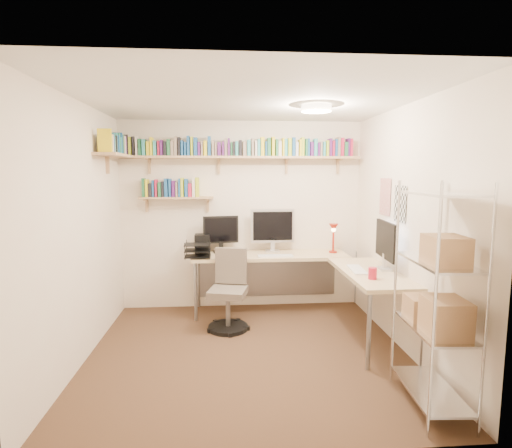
{
  "coord_description": "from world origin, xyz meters",
  "views": [
    {
      "loc": [
        -0.22,
        -3.85,
        1.81
      ],
      "look_at": [
        0.12,
        0.55,
        1.25
      ],
      "focal_mm": 28.0,
      "sensor_mm": 36.0,
      "label": 1
    }
  ],
  "objects": [
    {
      "name": "ground",
      "position": [
        0.0,
        0.0,
        0.0
      ],
      "size": [
        3.2,
        3.2,
        0.0
      ],
      "primitive_type": "plane",
      "color": "#43301C",
      "rests_on": "ground"
    },
    {
      "name": "room_shell",
      "position": [
        0.0,
        0.0,
        1.55
      ],
      "size": [
        3.24,
        3.04,
        2.52
      ],
      "color": "beige",
      "rests_on": "ground"
    },
    {
      "name": "wall_shelves",
      "position": [
        -0.41,
        1.3,
        2.02
      ],
      "size": [
        3.12,
        1.09,
        0.8
      ],
      "color": "tan",
      "rests_on": "ground"
    },
    {
      "name": "corner_desk",
      "position": [
        0.5,
        0.95,
        0.77
      ],
      "size": [
        2.39,
        2.02,
        1.35
      ],
      "color": "beige",
      "rests_on": "ground"
    },
    {
      "name": "office_chair",
      "position": [
        -0.19,
        0.69,
        0.39
      ],
      "size": [
        0.5,
        0.51,
        0.93
      ],
      "rotation": [
        0.0,
        0.0,
        -0.23
      ],
      "color": "black",
      "rests_on": "ground"
    },
    {
      "name": "wire_rack",
      "position": [
        1.36,
        -1.09,
        0.92
      ],
      "size": [
        0.43,
        0.79,
        1.76
      ],
      "rotation": [
        0.0,
        0.0,
        -0.07
      ],
      "color": "silver",
      "rests_on": "ground"
    }
  ]
}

